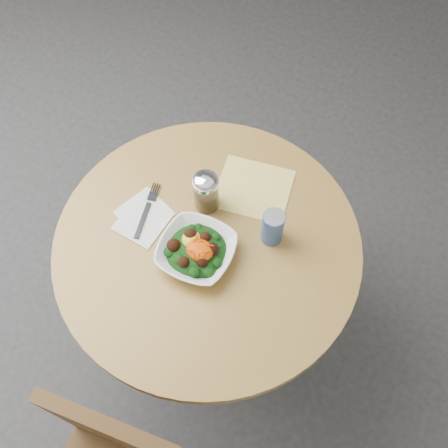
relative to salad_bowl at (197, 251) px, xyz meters
name	(u,v)px	position (x,y,z in m)	size (l,w,h in m)	color
ground	(212,323)	(0.00, 0.05, -0.78)	(6.00, 6.00, 0.00)	#2D2D2F
table	(209,269)	(0.00, 0.05, -0.23)	(0.90, 0.90, 0.75)	black
cloth_napkin	(254,189)	(0.03, 0.28, -0.03)	(0.22, 0.20, 0.00)	yellow
paper_napkins	(143,217)	(-0.20, 0.03, -0.03)	(0.17, 0.18, 0.00)	white
salad_bowl	(197,251)	(0.00, 0.00, 0.00)	(0.23, 0.23, 0.08)	white
fork	(148,208)	(-0.21, 0.06, -0.02)	(0.07, 0.20, 0.00)	black
spice_shaker	(206,192)	(-0.06, 0.16, 0.04)	(0.08, 0.08, 0.14)	silver
beverage_can	(273,227)	(0.16, 0.16, 0.03)	(0.06, 0.06, 0.12)	navy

